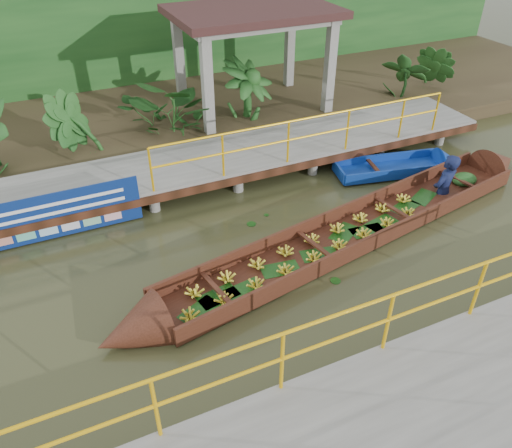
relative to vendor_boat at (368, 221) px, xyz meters
name	(u,v)px	position (x,y,z in m)	size (l,w,h in m)	color
ground	(245,270)	(-2.81, -0.10, -0.26)	(80.00, 80.00, 0.00)	#2F3118
land_strip	(145,115)	(-2.81, 7.40, -0.03)	(30.00, 8.00, 0.45)	#322519
far_dock	(187,167)	(-2.79, 3.32, 0.22)	(16.00, 2.06, 1.66)	slate
near_dock	(445,424)	(-1.81, -4.30, 0.05)	(18.00, 2.40, 1.73)	slate
pavilion	(253,23)	(0.19, 6.20, 2.56)	(4.40, 3.00, 3.00)	slate
foliage_backdrop	(118,33)	(-2.81, 9.90, 1.74)	(30.00, 0.80, 4.00)	#143F16
vendor_boat	(368,221)	(0.00, 0.00, 0.00)	(10.91, 3.01, 2.34)	#37190F
moored_blue_boat	(419,165)	(2.70, 1.64, -0.12)	(3.29, 1.44, 0.76)	navy
blue_banner	(59,215)	(-5.76, 2.37, 0.30)	(3.24, 0.04, 1.01)	navy
tropical_plants	(243,101)	(-0.56, 5.20, 0.82)	(13.99, 0.99, 1.24)	#143F16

